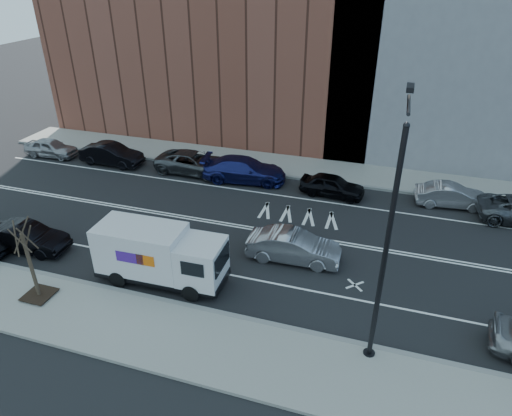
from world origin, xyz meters
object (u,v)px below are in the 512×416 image
Objects in this scene: far_parked_b at (112,154)px; driving_sedan at (294,247)px; fedex_van at (160,254)px; far_parked_a at (51,148)px.

driving_sedan is (15.18, -7.64, -0.00)m from far_parked_b.
far_parked_b reaches higher than driving_sedan.
far_parked_a is at bearing 142.21° from fedex_van.
driving_sedan is at bearing 31.08° from fedex_van.
fedex_van is at bearing -137.07° from far_parked_b.
fedex_van is at bearing 120.26° from driving_sedan.
fedex_van is 1.32× the size of driving_sedan.
far_parked_b reaches higher than far_parked_a.
far_parked_a is at bearing 67.29° from driving_sedan.
driving_sedan is at bearing -115.34° from far_parked_b.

